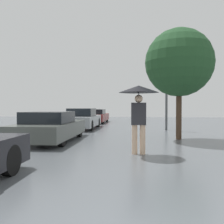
{
  "coord_description": "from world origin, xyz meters",
  "views": [
    {
      "loc": [
        0.04,
        -1.75,
        1.36
      ],
      "look_at": [
        -0.62,
        5.33,
        1.19
      ],
      "focal_mm": 40.0,
      "sensor_mm": 36.0,
      "label": 1
    }
  ],
  "objects": [
    {
      "name": "parked_car_second",
      "position": [
        -3.27,
        7.72,
        0.55
      ],
      "size": [
        1.87,
        4.33,
        1.15
      ],
      "color": "#4C514C",
      "rests_on": "ground_plane"
    },
    {
      "name": "parked_car_farthest",
      "position": [
        -3.3,
        18.8,
        0.53
      ],
      "size": [
        1.9,
        4.58,
        1.11
      ],
      "color": "maroon",
      "rests_on": "ground_plane"
    },
    {
      "name": "parked_car_third",
      "position": [
        -3.13,
        13.13,
        0.57
      ],
      "size": [
        1.67,
        4.27,
        1.23
      ],
      "color": "#9EA3A8",
      "rests_on": "ground_plane"
    },
    {
      "name": "street_lamp",
      "position": [
        1.82,
        12.66,
        2.12
      ],
      "size": [
        0.24,
        0.24,
        3.73
      ],
      "color": "#515456",
      "rests_on": "ground_plane"
    },
    {
      "name": "pedestrian",
      "position": [
        0.14,
        5.33,
        1.56
      ],
      "size": [
        1.13,
        1.13,
        1.94
      ],
      "color": "beige",
      "rests_on": "ground_plane"
    },
    {
      "name": "tree",
      "position": [
        1.83,
        8.69,
        3.13
      ],
      "size": [
        2.78,
        2.78,
        4.53
      ],
      "color": "#473323",
      "rests_on": "ground_plane"
    }
  ]
}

